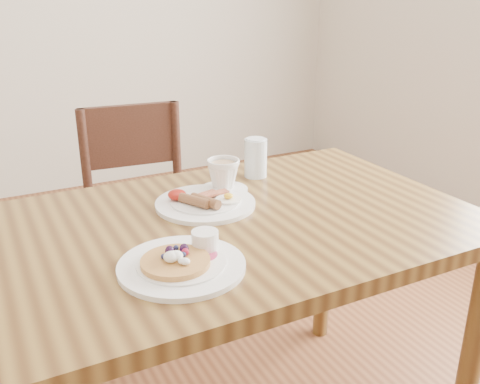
{
  "coord_description": "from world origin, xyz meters",
  "views": [
    {
      "loc": [
        -0.58,
        -1.11,
        1.31
      ],
      "look_at": [
        0.0,
        0.0,
        0.82
      ],
      "focal_mm": 40.0,
      "sensor_mm": 36.0,
      "label": 1
    }
  ],
  "objects_px": {
    "dining_table": "(240,252)",
    "breakfast_plate": "(204,202)",
    "teacup_saucer": "(223,177)",
    "water_glass": "(256,158)",
    "chair_far": "(142,211)",
    "pancake_plate": "(183,262)"
  },
  "relations": [
    {
      "from": "teacup_saucer",
      "to": "water_glass",
      "type": "height_order",
      "value": "water_glass"
    },
    {
      "from": "chair_far",
      "to": "water_glass",
      "type": "height_order",
      "value": "chair_far"
    },
    {
      "from": "breakfast_plate",
      "to": "teacup_saucer",
      "type": "bearing_deg",
      "value": 38.67
    },
    {
      "from": "dining_table",
      "to": "breakfast_plate",
      "type": "distance_m",
      "value": 0.17
    },
    {
      "from": "chair_far",
      "to": "dining_table",
      "type": "bearing_deg",
      "value": 98.2
    },
    {
      "from": "dining_table",
      "to": "water_glass",
      "type": "height_order",
      "value": "water_glass"
    },
    {
      "from": "breakfast_plate",
      "to": "water_glass",
      "type": "bearing_deg",
      "value": 31.63
    },
    {
      "from": "breakfast_plate",
      "to": "water_glass",
      "type": "xyz_separation_m",
      "value": [
        0.24,
        0.15,
        0.05
      ]
    },
    {
      "from": "dining_table",
      "to": "pancake_plate",
      "type": "xyz_separation_m",
      "value": [
        -0.23,
        -0.18,
        0.11
      ]
    },
    {
      "from": "water_glass",
      "to": "breakfast_plate",
      "type": "bearing_deg",
      "value": -148.37
    },
    {
      "from": "pancake_plate",
      "to": "water_glass",
      "type": "bearing_deg",
      "value": 46.32
    },
    {
      "from": "dining_table",
      "to": "water_glass",
      "type": "distance_m",
      "value": 0.36
    },
    {
      "from": "breakfast_plate",
      "to": "teacup_saucer",
      "type": "height_order",
      "value": "teacup_saucer"
    },
    {
      "from": "dining_table",
      "to": "breakfast_plate",
      "type": "height_order",
      "value": "breakfast_plate"
    },
    {
      "from": "pancake_plate",
      "to": "water_glass",
      "type": "xyz_separation_m",
      "value": [
        0.42,
        0.44,
        0.05
      ]
    },
    {
      "from": "dining_table",
      "to": "teacup_saucer",
      "type": "xyz_separation_m",
      "value": [
        0.04,
        0.19,
        0.14
      ]
    },
    {
      "from": "dining_table",
      "to": "chair_far",
      "type": "relative_size",
      "value": 1.36
    },
    {
      "from": "chair_far",
      "to": "breakfast_plate",
      "type": "bearing_deg",
      "value": 94.1
    },
    {
      "from": "breakfast_plate",
      "to": "chair_far",
      "type": "bearing_deg",
      "value": 88.88
    },
    {
      "from": "chair_far",
      "to": "breakfast_plate",
      "type": "xyz_separation_m",
      "value": [
        -0.01,
        -0.63,
        0.27
      ]
    },
    {
      "from": "pancake_plate",
      "to": "teacup_saucer",
      "type": "distance_m",
      "value": 0.45
    },
    {
      "from": "breakfast_plate",
      "to": "teacup_saucer",
      "type": "xyz_separation_m",
      "value": [
        0.09,
        0.08,
        0.03
      ]
    }
  ]
}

